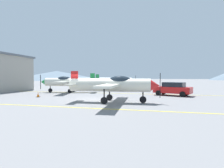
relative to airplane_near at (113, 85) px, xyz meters
name	(u,v)px	position (x,y,z in m)	size (l,w,h in m)	color
ground_plane	(85,100)	(-2.95, 0.66, -1.58)	(400.00, 400.00, 0.00)	slate
apron_line_near	(64,107)	(-2.95, -3.34, -1.57)	(80.00, 0.16, 0.01)	yellow
apron_line_far	(106,93)	(-2.95, 8.44, -1.57)	(80.00, 0.16, 0.01)	yellow
airplane_near	(113,85)	(0.00, 0.00, 0.00)	(8.13, 9.36, 2.80)	silver
airplane_mid	(68,82)	(-8.77, 8.43, 0.00)	(8.20, 9.32, 2.80)	silver
airplane_far	(115,80)	(-4.13, 19.34, 0.00)	(8.20, 9.34, 2.80)	white
car_sedan	(173,89)	(5.73, 7.22, -0.73)	(4.66, 3.30, 1.62)	red
traffic_cone_front	(38,95)	(-9.10, 1.99, -1.29)	(0.36, 0.36, 0.59)	black
hill_left	(57,75)	(-73.17, 112.25, 2.00)	(74.52, 74.52, 7.16)	slate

